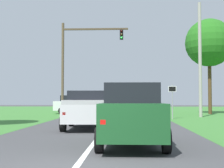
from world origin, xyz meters
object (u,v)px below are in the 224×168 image
crossing_suv_far (77,104)px  traffic_light (78,56)px  pickup_truck_lead (87,110)px  utility_pole_right (200,59)px  red_suv_near (132,113)px  keep_moving_sign (172,97)px  oak_tree_right (209,43)px

crossing_suv_far → traffic_light: bearing=-79.4°
crossing_suv_far → pickup_truck_lead: bearing=-79.4°
pickup_truck_lead → utility_pole_right: utility_pole_right is taller
red_suv_near → pickup_truck_lead: (-2.16, 5.68, -0.07)m
keep_moving_sign → oak_tree_right: oak_tree_right is taller
red_suv_near → keep_moving_sign: keep_moving_sign is taller
red_suv_near → oak_tree_right: 24.46m
red_suv_near → utility_pole_right: 18.16m
keep_moving_sign → crossing_suv_far: keep_moving_sign is taller
pickup_truck_lead → red_suv_near: bearing=-69.2°
oak_tree_right → crossing_suv_far: 14.87m
traffic_light → utility_pole_right: (10.70, -2.36, -0.68)m
pickup_truck_lead → traffic_light: traffic_light is taller
traffic_light → crossing_suv_far: (-0.62, 3.32, -4.55)m
pickup_truck_lead → traffic_light: (-2.51, 13.38, 4.55)m
pickup_truck_lead → traffic_light: bearing=100.6°
red_suv_near → crossing_suv_far: (-5.29, 22.39, -0.07)m
pickup_truck_lead → crossing_suv_far: pickup_truck_lead is taller
keep_moving_sign → red_suv_near: bearing=-103.3°
pickup_truck_lead → keep_moving_sign: bearing=56.6°
crossing_suv_far → utility_pole_right: bearing=-26.6°
pickup_truck_lead → crossing_suv_far: bearing=100.6°
traffic_light → crossing_suv_far: 5.67m
keep_moving_sign → oak_tree_right: bearing=59.2°
keep_moving_sign → oak_tree_right: 11.06m
oak_tree_right → utility_pole_right: bearing=-111.7°
traffic_light → keep_moving_sign: (7.97, -5.09, -3.86)m
red_suv_near → crossing_suv_far: 23.00m
red_suv_near → keep_moving_sign: bearing=76.7°
crossing_suv_far → keep_moving_sign: bearing=-44.4°
utility_pole_right → pickup_truck_lead: bearing=-126.6°
red_suv_near → utility_pole_right: (6.04, 16.70, 3.80)m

